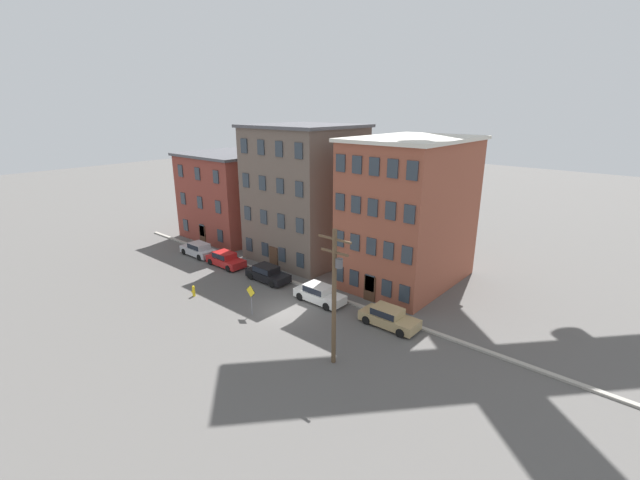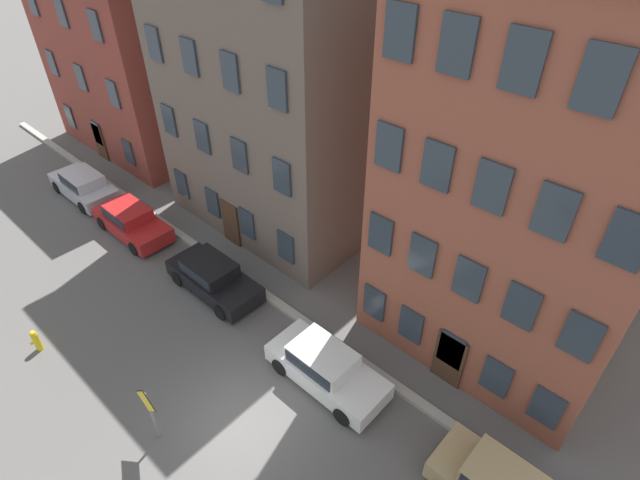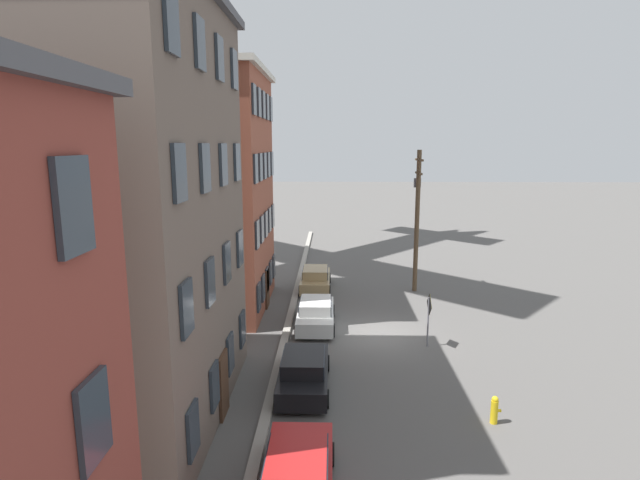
# 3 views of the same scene
# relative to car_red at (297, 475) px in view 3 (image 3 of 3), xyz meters

# --- Properties ---
(ground_plane) EXTENTS (200.00, 200.00, 0.00)m
(ground_plane) POSITION_rel_car_red_xyz_m (11.65, -3.16, -0.75)
(ground_plane) COLOR #565451
(kerb_strip) EXTENTS (56.00, 0.36, 0.16)m
(kerb_strip) POSITION_rel_car_red_xyz_m (11.65, 1.34, -0.67)
(kerb_strip) COLOR #9E998E
(kerb_strip) RESTS_ON ground_plane
(apartment_midblock) EXTENTS (10.29, 9.78, 13.79)m
(apartment_midblock) POSITION_rel_car_red_xyz_m (4.14, 7.47, 6.16)
(apartment_midblock) COLOR #66564C
(apartment_midblock) RESTS_ON ground_plane
(apartment_far) EXTENTS (8.59, 12.20, 13.03)m
(apartment_far) POSITION_rel_car_red_xyz_m (15.69, 8.67, 5.78)
(apartment_far) COLOR brown
(apartment_far) RESTS_ON ground_plane
(car_red) EXTENTS (4.40, 1.92, 1.43)m
(car_red) POSITION_rel_car_red_xyz_m (0.00, 0.00, 0.00)
(car_red) COLOR #B21E1E
(car_red) RESTS_ON ground_plane
(car_black) EXTENTS (4.40, 1.92, 1.43)m
(car_black) POSITION_rel_car_red_xyz_m (6.07, 0.17, 0.00)
(car_black) COLOR black
(car_black) RESTS_ON ground_plane
(car_white) EXTENTS (4.40, 1.92, 1.43)m
(car_white) POSITION_rel_car_red_xyz_m (12.61, -0.06, 0.00)
(car_white) COLOR silver
(car_white) RESTS_ON ground_plane
(car_tan) EXTENTS (4.40, 1.92, 1.43)m
(car_tan) POSITION_rel_car_red_xyz_m (19.19, 0.17, 0.00)
(car_tan) COLOR tan
(car_tan) RESTS_ON ground_plane
(caution_sign) EXTENTS (1.05, 0.08, 2.51)m
(caution_sign) POSITION_rel_car_red_xyz_m (10.21, -5.26, 0.93)
(caution_sign) COLOR slate
(caution_sign) RESTS_ON ground_plane
(utility_pole) EXTENTS (2.40, 0.44, 8.77)m
(utility_pole) POSITION_rel_car_red_xyz_m (19.11, -6.10, 4.19)
(utility_pole) COLOR brown
(utility_pole) RESTS_ON ground_plane
(fire_hydrant) EXTENTS (0.24, 0.34, 0.96)m
(fire_hydrant) POSITION_rel_car_red_xyz_m (3.84, -6.26, -0.27)
(fire_hydrant) COLOR yellow
(fire_hydrant) RESTS_ON ground_plane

